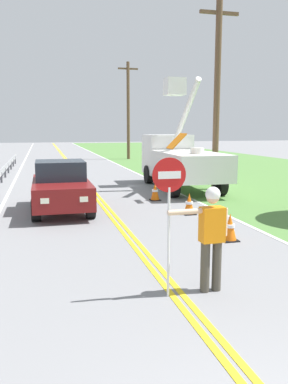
% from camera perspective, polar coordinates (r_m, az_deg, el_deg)
% --- Properties ---
extents(grass_verge_right, '(16.00, 110.00, 0.01)m').
position_cam_1_polar(grass_verge_right, '(25.75, 17.77, 2.56)').
color(grass_verge_right, '#517F3D').
rests_on(grass_verge_right, ground).
extents(centerline_yellow_left, '(0.11, 110.00, 0.01)m').
position_cam_1_polar(centerline_yellow_left, '(21.88, -9.11, 1.79)').
color(centerline_yellow_left, yellow).
rests_on(centerline_yellow_left, ground).
extents(centerline_yellow_right, '(0.11, 110.00, 0.01)m').
position_cam_1_polar(centerline_yellow_right, '(21.90, -8.64, 1.80)').
color(centerline_yellow_right, yellow).
rests_on(centerline_yellow_right, ground).
extents(edge_line_right, '(0.12, 110.00, 0.01)m').
position_cam_1_polar(edge_line_right, '(22.53, 0.28, 2.11)').
color(edge_line_right, silver).
rests_on(edge_line_right, ground).
extents(edge_line_left, '(0.12, 110.00, 0.01)m').
position_cam_1_polar(edge_line_left, '(21.84, -18.31, 1.42)').
color(edge_line_left, silver).
rests_on(edge_line_left, ground).
extents(flagger_worker, '(1.09, 0.25, 1.83)m').
position_cam_1_polar(flagger_worker, '(6.79, 9.72, -5.77)').
color(flagger_worker, '#474238').
rests_on(flagger_worker, ground).
extents(stop_sign_paddle, '(0.56, 0.04, 2.33)m').
position_cam_1_polar(stop_sign_paddle, '(6.35, 3.64, -0.58)').
color(stop_sign_paddle, silver).
rests_on(stop_sign_paddle, ground).
extents(utility_bucket_truck, '(2.81, 6.86, 5.15)m').
position_cam_1_polar(utility_bucket_truck, '(18.69, 5.02, 4.93)').
color(utility_bucket_truck, silver).
rests_on(utility_bucket_truck, ground).
extents(oncoming_sedan_nearest, '(1.93, 4.11, 1.70)m').
position_cam_1_polar(oncoming_sedan_nearest, '(13.58, -11.93, 0.73)').
color(oncoming_sedan_nearest, maroon).
rests_on(oncoming_sedan_nearest, ground).
extents(utility_pole_near, '(1.80, 0.28, 8.33)m').
position_cam_1_polar(utility_pole_near, '(18.39, 10.52, 13.92)').
color(utility_pole_near, brown).
rests_on(utility_pole_near, ground).
extents(utility_pole_mid, '(1.80, 0.28, 8.63)m').
position_cam_1_polar(utility_pole_mid, '(36.34, -2.30, 11.90)').
color(utility_pole_mid, brown).
rests_on(utility_pole_mid, ground).
extents(traffic_cone_lead, '(0.40, 0.40, 0.70)m').
position_cam_1_polar(traffic_cone_lead, '(10.09, 12.33, -5.06)').
color(traffic_cone_lead, orange).
rests_on(traffic_cone_lead, ground).
extents(traffic_cone_mid, '(0.40, 0.40, 0.70)m').
position_cam_1_polar(traffic_cone_mid, '(12.95, 6.56, -1.76)').
color(traffic_cone_mid, orange).
rests_on(traffic_cone_mid, ground).
extents(traffic_cone_tail, '(0.40, 0.40, 0.70)m').
position_cam_1_polar(traffic_cone_tail, '(15.37, 1.62, 0.03)').
color(traffic_cone_tail, orange).
rests_on(traffic_cone_tail, ground).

